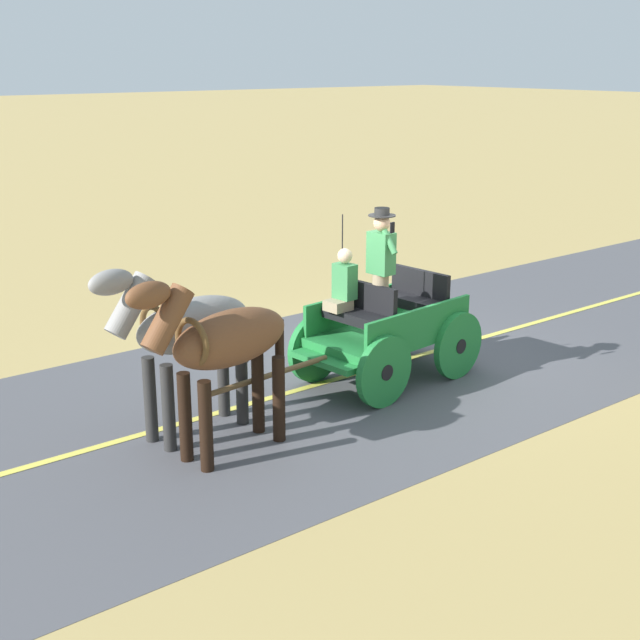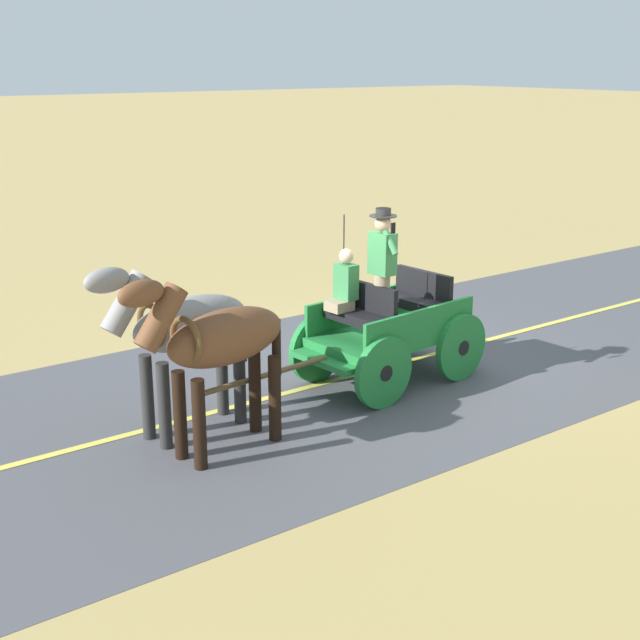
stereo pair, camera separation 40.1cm
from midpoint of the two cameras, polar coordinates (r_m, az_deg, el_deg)
The scene contains 6 objects.
ground_plane at distance 12.86m, azimuth 5.65°, elevation -3.02°, with size 200.00×200.00×0.00m, color tan.
road_surface at distance 12.86m, azimuth 5.65°, elevation -3.01°, with size 5.92×160.00×0.01m, color #4C4C51.
road_centre_stripe at distance 12.85m, azimuth 5.65°, elevation -2.98°, with size 0.12×160.00×0.00m, color #DBCC4C.
horse_drawn_carriage at distance 11.97m, azimuth 5.32°, elevation -0.41°, with size 1.62×4.52×2.50m.
horse_near_side at distance 9.66m, azimuth -5.55°, elevation -1.51°, with size 0.77×2.15×2.21m.
horse_off_side at distance 10.21m, azimuth -7.87°, elevation -0.57°, with size 0.74×2.14×2.21m.
Camera 2 is at (-9.10, 7.94, 4.36)m, focal length 48.52 mm.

